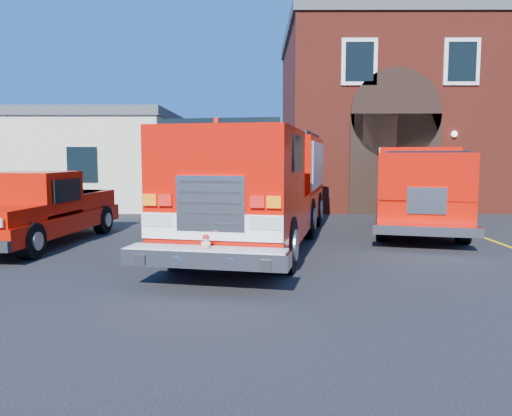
{
  "coord_description": "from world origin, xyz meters",
  "views": [
    {
      "loc": [
        0.04,
        -11.01,
        2.32
      ],
      "look_at": [
        0.0,
        -1.2,
        1.3
      ],
      "focal_mm": 35.0,
      "sensor_mm": 36.0,
      "label": 1
    }
  ],
  "objects_px": {
    "pickup_truck": "(38,210)",
    "secondary_truck": "(417,185)",
    "fire_engine": "(262,184)",
    "fire_station": "(439,117)",
    "side_building": "(70,159)"
  },
  "relations": [
    {
      "from": "fire_engine",
      "to": "pickup_truck",
      "type": "bearing_deg",
      "value": -178.37
    },
    {
      "from": "fire_engine",
      "to": "secondary_truck",
      "type": "bearing_deg",
      "value": 29.06
    },
    {
      "from": "fire_station",
      "to": "pickup_truck",
      "type": "xyz_separation_m",
      "value": [
        -14.77,
        -11.93,
        -3.34
      ]
    },
    {
      "from": "pickup_truck",
      "to": "secondary_truck",
      "type": "bearing_deg",
      "value": 15.15
    },
    {
      "from": "fire_engine",
      "to": "side_building",
      "type": "bearing_deg",
      "value": 130.29
    },
    {
      "from": "fire_station",
      "to": "secondary_truck",
      "type": "xyz_separation_m",
      "value": [
        -3.83,
        -8.96,
        -2.84
      ]
    },
    {
      "from": "fire_engine",
      "to": "pickup_truck",
      "type": "height_order",
      "value": "fire_engine"
    },
    {
      "from": "fire_station",
      "to": "secondary_truck",
      "type": "height_order",
      "value": "fire_station"
    },
    {
      "from": "fire_engine",
      "to": "secondary_truck",
      "type": "xyz_separation_m",
      "value": [
        5.03,
        2.79,
        -0.16
      ]
    },
    {
      "from": "side_building",
      "to": "fire_engine",
      "type": "distance_m",
      "value": 14.14
    },
    {
      "from": "fire_station",
      "to": "side_building",
      "type": "relative_size",
      "value": 1.49
    },
    {
      "from": "side_building",
      "to": "fire_engine",
      "type": "bearing_deg",
      "value": -49.71
    },
    {
      "from": "fire_station",
      "to": "side_building",
      "type": "height_order",
      "value": "fire_station"
    },
    {
      "from": "side_building",
      "to": "pickup_truck",
      "type": "bearing_deg",
      "value": -73.59
    },
    {
      "from": "fire_engine",
      "to": "pickup_truck",
      "type": "distance_m",
      "value": 5.95
    }
  ]
}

